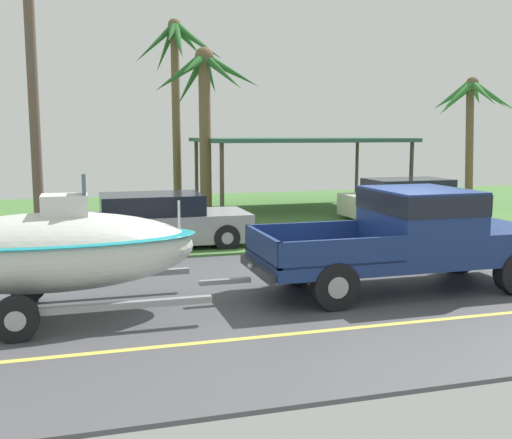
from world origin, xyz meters
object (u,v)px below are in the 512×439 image
at_px(boat_on_trailer, 50,251).
at_px(palm_tree_far_left, 204,96).
at_px(utility_pole, 32,71).
at_px(parked_sedan_near, 412,200).
at_px(palm_tree_near_right, 470,106).
at_px(carport_awning, 299,141).
at_px(palm_tree_mid, 178,58).
at_px(parked_sedan_far, 158,222).
at_px(pickup_truck_towing, 417,233).

height_order(boat_on_trailer, palm_tree_far_left, palm_tree_far_left).
bearing_deg(utility_pole, parked_sedan_near, 14.33).
xyz_separation_m(boat_on_trailer, palm_tree_near_right, (15.71, 11.60, 2.88)).
bearing_deg(carport_awning, parked_sedan_near, -51.46).
height_order(carport_awning, palm_tree_near_right, palm_tree_near_right).
xyz_separation_m(palm_tree_mid, utility_pole, (-4.74, -8.85, -1.44)).
height_order(parked_sedan_far, carport_awning, carport_awning).
bearing_deg(palm_tree_far_left, boat_on_trailer, -114.06).
bearing_deg(utility_pole, boat_on_trailer, -84.94).
bearing_deg(palm_tree_near_right, boat_on_trailer, -143.56).
bearing_deg(pickup_truck_towing, palm_tree_far_left, 100.84).
xyz_separation_m(parked_sedan_near, utility_pole, (-11.58, -2.96, 3.61)).
relative_size(palm_tree_near_right, palm_tree_far_left, 0.90).
bearing_deg(parked_sedan_far, palm_tree_near_right, 24.98).
bearing_deg(palm_tree_far_left, parked_sedan_near, -17.86).
height_order(carport_awning, utility_pole, utility_pole).
bearing_deg(parked_sedan_far, utility_pole, -174.00).
bearing_deg(boat_on_trailer, carport_awning, 53.99).
distance_m(parked_sedan_far, carport_awning, 8.79).
relative_size(pickup_truck_towing, palm_tree_far_left, 0.99).
bearing_deg(carport_awning, palm_tree_near_right, 0.72).
xyz_separation_m(carport_awning, palm_tree_near_right, (7.34, 0.09, 1.36)).
bearing_deg(carport_awning, pickup_truck_towing, -99.29).
bearing_deg(utility_pole, palm_tree_near_right, 21.97).
height_order(parked_sedan_near, palm_tree_near_right, palm_tree_near_right).
relative_size(carport_awning, palm_tree_mid, 1.02).
distance_m(palm_tree_mid, utility_pole, 10.14).
bearing_deg(parked_sedan_near, parked_sedan_far, -163.12).
xyz_separation_m(parked_sedan_near, palm_tree_near_right, (4.58, 3.56, 3.27)).
height_order(parked_sedan_far, utility_pole, utility_pole).
distance_m(pickup_truck_towing, parked_sedan_far, 6.79).
xyz_separation_m(palm_tree_near_right, utility_pole, (-16.15, -6.52, 0.34)).
xyz_separation_m(palm_tree_near_right, palm_tree_far_left, (-11.17, -1.44, 0.16)).
bearing_deg(boat_on_trailer, parked_sedan_far, 66.36).
bearing_deg(boat_on_trailer, parked_sedan_near, 35.84).
bearing_deg(palm_tree_mid, boat_on_trailer, -107.14).
distance_m(pickup_truck_towing, utility_pole, 9.19).
distance_m(pickup_truck_towing, boat_on_trailer, 6.48).
xyz_separation_m(parked_sedan_far, carport_awning, (6.01, 6.13, 1.91)).
relative_size(boat_on_trailer, palm_tree_near_right, 1.13).
height_order(pickup_truck_towing, palm_tree_near_right, palm_tree_near_right).
bearing_deg(palm_tree_far_left, carport_awning, 19.37).
distance_m(carport_awning, utility_pole, 11.04).
relative_size(boat_on_trailer, palm_tree_far_left, 1.02).
distance_m(boat_on_trailer, carport_awning, 14.30).
bearing_deg(boat_on_trailer, palm_tree_mid, 72.86).
height_order(pickup_truck_towing, utility_pole, utility_pole).
distance_m(parked_sedan_far, palm_tree_mid, 10.12).
distance_m(boat_on_trailer, palm_tree_near_right, 19.73).
relative_size(boat_on_trailer, carport_awning, 0.78).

